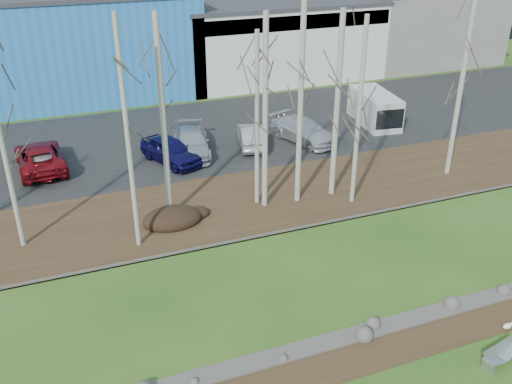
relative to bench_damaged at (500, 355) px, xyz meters
name	(u,v)px	position (x,y,z in m)	size (l,w,h in m)	color
dirt_strip	(358,357)	(-4.39, 2.03, -0.34)	(80.00, 1.80, 0.03)	#382616
near_bank_rocks	(344,339)	(-4.39, 3.03, -0.36)	(80.00, 0.80, 0.50)	#47423D
river	(296,278)	(-4.39, 7.13, -0.36)	(80.00, 8.00, 0.90)	black
far_bank_rocks	(260,232)	(-4.39, 11.23, -0.36)	(80.00, 0.80, 0.46)	#47423D
far_bank	(238,203)	(-4.39, 14.43, -0.28)	(80.00, 7.00, 0.15)	#382616
parking_lot	(186,137)	(-4.39, 24.93, -0.29)	(80.00, 14.00, 0.14)	black
building_blue	(68,43)	(-10.39, 38.93, 3.80)	(20.40, 12.24, 8.30)	#1F6FB2
building_white	(270,36)	(7.61, 38.91, 3.06)	(18.36, 12.24, 6.80)	silver
building_grey	(414,22)	(23.61, 38.93, 3.30)	(14.28, 12.24, 7.30)	slate
bench_damaged	(500,355)	(0.00, 0.00, 0.00)	(1.65, 0.82, 0.70)	#9EA0A3
seagull	(508,326)	(1.54, 1.26, -0.17)	(0.46, 0.22, 0.33)	gold
dirt_mound	(172,218)	(-8.17, 13.46, 0.08)	(2.93, 2.07, 0.58)	black
birch_1	(2,144)	(-15.09, 13.98, 4.78)	(0.22, 0.22, 9.96)	#B7B4A5
birch_2	(163,122)	(-8.09, 14.21, 4.79)	(0.28, 0.28, 10.00)	#B7B4A5
birch_3	(128,139)	(-10.11, 12.07, 5.00)	(0.21, 0.21, 10.40)	#B7B4A5
birch_4	(265,115)	(-3.21, 13.56, 4.71)	(0.28, 0.28, 9.83)	#B7B4A5
birch_5	(257,122)	(-3.47, 13.99, 4.27)	(0.22, 0.22, 8.95)	#B7B4A5
birch_6	(359,115)	(1.27, 12.29, 4.60)	(0.23, 0.23, 9.61)	#B7B4A5
birch_7	(301,95)	(-1.38, 13.45, 5.56)	(0.28, 0.28, 11.53)	#B7B4A5
birch_8	(337,107)	(0.72, 13.52, 4.66)	(0.29, 0.29, 9.74)	#B7B4A5
birch_9	(462,77)	(8.32, 13.41, 5.51)	(0.27, 0.27, 11.44)	#B7B4A5
car_0	(39,158)	(-13.93, 22.64, 0.50)	(1.69, 4.20, 1.43)	silver
car_1	(40,157)	(-13.85, 22.68, 0.56)	(2.57, 5.57, 1.55)	maroon
car_2	(192,142)	(-4.85, 21.72, 0.55)	(2.13, 5.24, 1.52)	#A6ACAF
car_3	(171,151)	(-6.41, 20.83, 0.56)	(1.84, 4.57, 1.56)	#100E49
car_4	(251,136)	(-0.89, 21.59, 0.49)	(1.49, 4.27, 1.41)	#B0B0B2
car_5	(303,130)	(2.65, 21.13, 0.54)	(2.11, 5.18, 1.50)	silver
van_white	(376,109)	(8.93, 22.32, 0.90)	(2.82, 5.34, 2.23)	white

